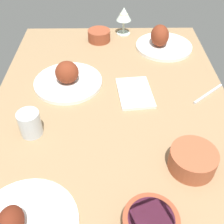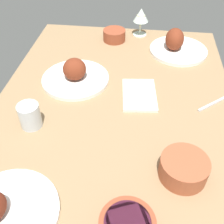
{
  "view_description": "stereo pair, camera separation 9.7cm",
  "coord_description": "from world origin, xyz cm",
  "px_view_note": "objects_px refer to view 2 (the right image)",
  "views": [
    {
      "loc": [
        71.41,
        -0.95,
        71.31
      ],
      "look_at": [
        0.0,
        0.0,
        6.0
      ],
      "focal_mm": 44.12,
      "sensor_mm": 36.0,
      "label": 1
    },
    {
      "loc": [
        70.89,
        8.7,
        71.31
      ],
      "look_at": [
        0.0,
        0.0,
        6.0
      ],
      "focal_mm": 44.12,
      "sensor_mm": 36.0,
      "label": 2
    }
  ],
  "objects_px": {
    "bowl_sauce": "(114,35)",
    "water_tumbler": "(30,116)",
    "plate_near_viewer": "(75,75)",
    "wine_glass": "(141,17)",
    "folded_napkin": "(139,95)",
    "bowl_cream": "(184,168)",
    "fork_loose": "(215,102)",
    "plate_center_main": "(177,45)",
    "plate_far_side": "(4,212)"
  },
  "relations": [
    {
      "from": "plate_far_side",
      "to": "wine_glass",
      "type": "xyz_separation_m",
      "value": [
        -1.04,
        0.29,
        0.08
      ]
    },
    {
      "from": "bowl_sauce",
      "to": "wine_glass",
      "type": "relative_size",
      "value": 0.79
    },
    {
      "from": "bowl_sauce",
      "to": "wine_glass",
      "type": "bearing_deg",
      "value": 120.33
    },
    {
      "from": "plate_center_main",
      "to": "plate_far_side",
      "type": "distance_m",
      "value": 1.01
    },
    {
      "from": "wine_glass",
      "to": "fork_loose",
      "type": "height_order",
      "value": "wine_glass"
    },
    {
      "from": "plate_far_side",
      "to": "bowl_cream",
      "type": "height_order",
      "value": "plate_far_side"
    },
    {
      "from": "plate_far_side",
      "to": "folded_napkin",
      "type": "distance_m",
      "value": 0.62
    },
    {
      "from": "bowl_cream",
      "to": "water_tumbler",
      "type": "relative_size",
      "value": 1.57
    },
    {
      "from": "bowl_cream",
      "to": "wine_glass",
      "type": "height_order",
      "value": "wine_glass"
    },
    {
      "from": "bowl_cream",
      "to": "folded_napkin",
      "type": "bearing_deg",
      "value": -158.02
    },
    {
      "from": "folded_napkin",
      "to": "plate_far_side",
      "type": "bearing_deg",
      "value": -30.81
    },
    {
      "from": "bowl_sauce",
      "to": "bowl_cream",
      "type": "height_order",
      "value": "bowl_cream"
    },
    {
      "from": "plate_near_viewer",
      "to": "wine_glass",
      "type": "xyz_separation_m",
      "value": [
        -0.44,
        0.24,
        0.07
      ]
    },
    {
      "from": "plate_near_viewer",
      "to": "water_tumbler",
      "type": "xyz_separation_m",
      "value": [
        0.27,
        -0.09,
        0.02
      ]
    },
    {
      "from": "water_tumbler",
      "to": "wine_glass",
      "type": "bearing_deg",
      "value": 154.75
    },
    {
      "from": "plate_center_main",
      "to": "bowl_sauce",
      "type": "bearing_deg",
      "value": -103.87
    },
    {
      "from": "fork_loose",
      "to": "plate_center_main",
      "type": "bearing_deg",
      "value": 69.98
    },
    {
      "from": "water_tumbler",
      "to": "plate_near_viewer",
      "type": "bearing_deg",
      "value": 161.4
    },
    {
      "from": "bowl_sauce",
      "to": "bowl_cream",
      "type": "xyz_separation_m",
      "value": [
        0.78,
        0.29,
        0.0
      ]
    },
    {
      "from": "plate_near_viewer",
      "to": "folded_napkin",
      "type": "distance_m",
      "value": 0.28
    },
    {
      "from": "folded_napkin",
      "to": "water_tumbler",
      "type": "bearing_deg",
      "value": -60.35
    },
    {
      "from": "fork_loose",
      "to": "bowl_cream",
      "type": "bearing_deg",
      "value": -152.54
    },
    {
      "from": "folded_napkin",
      "to": "wine_glass",
      "type": "bearing_deg",
      "value": -177.46
    },
    {
      "from": "wine_glass",
      "to": "folded_napkin",
      "type": "distance_m",
      "value": 0.52
    },
    {
      "from": "bowl_cream",
      "to": "wine_glass",
      "type": "bearing_deg",
      "value": -169.21
    },
    {
      "from": "plate_near_viewer",
      "to": "bowl_sauce",
      "type": "bearing_deg",
      "value": 162.04
    },
    {
      "from": "plate_far_side",
      "to": "bowl_sauce",
      "type": "height_order",
      "value": "plate_far_side"
    },
    {
      "from": "plate_far_side",
      "to": "plate_near_viewer",
      "type": "xyz_separation_m",
      "value": [
        -0.6,
        0.05,
        0.01
      ]
    },
    {
      "from": "wine_glass",
      "to": "plate_near_viewer",
      "type": "bearing_deg",
      "value": -29.07
    },
    {
      "from": "plate_far_side",
      "to": "bowl_sauce",
      "type": "bearing_deg",
      "value": 170.12
    },
    {
      "from": "plate_far_side",
      "to": "bowl_sauce",
      "type": "relative_size",
      "value": 2.39
    },
    {
      "from": "fork_loose",
      "to": "wine_glass",
      "type": "bearing_deg",
      "value": 81.43
    },
    {
      "from": "plate_far_side",
      "to": "bowl_sauce",
      "type": "distance_m",
      "value": 0.98
    },
    {
      "from": "bowl_sauce",
      "to": "plate_near_viewer",
      "type": "bearing_deg",
      "value": -17.96
    },
    {
      "from": "plate_far_side",
      "to": "fork_loose",
      "type": "relative_size",
      "value": 1.53
    },
    {
      "from": "bowl_sauce",
      "to": "water_tumbler",
      "type": "height_order",
      "value": "water_tumbler"
    },
    {
      "from": "plate_far_side",
      "to": "bowl_cream",
      "type": "bearing_deg",
      "value": 111.64
    },
    {
      "from": "plate_far_side",
      "to": "bowl_cream",
      "type": "distance_m",
      "value": 0.49
    },
    {
      "from": "plate_center_main",
      "to": "bowl_sauce",
      "type": "distance_m",
      "value": 0.31
    },
    {
      "from": "water_tumbler",
      "to": "fork_loose",
      "type": "xyz_separation_m",
      "value": [
        -0.2,
        0.64,
        -0.04
      ]
    },
    {
      "from": "bowl_cream",
      "to": "fork_loose",
      "type": "xyz_separation_m",
      "value": [
        -0.34,
        0.15,
        -0.03
      ]
    },
    {
      "from": "bowl_cream",
      "to": "water_tumbler",
      "type": "height_order",
      "value": "water_tumbler"
    },
    {
      "from": "bowl_sauce",
      "to": "plate_center_main",
      "type": "bearing_deg",
      "value": 76.13
    },
    {
      "from": "bowl_cream",
      "to": "water_tumbler",
      "type": "xyz_separation_m",
      "value": [
        -0.14,
        -0.5,
        0.01
      ]
    },
    {
      "from": "plate_center_main",
      "to": "folded_napkin",
      "type": "height_order",
      "value": "plate_center_main"
    },
    {
      "from": "bowl_cream",
      "to": "folded_napkin",
      "type": "xyz_separation_m",
      "value": [
        -0.35,
        -0.14,
        -0.03
      ]
    },
    {
      "from": "folded_napkin",
      "to": "plate_center_main",
      "type": "bearing_deg",
      "value": 156.48
    },
    {
      "from": "plate_center_main",
      "to": "bowl_cream",
      "type": "distance_m",
      "value": 0.71
    },
    {
      "from": "wine_glass",
      "to": "water_tumbler",
      "type": "bearing_deg",
      "value": -25.25
    },
    {
      "from": "folded_napkin",
      "to": "fork_loose",
      "type": "relative_size",
      "value": 1.1
    }
  ]
}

